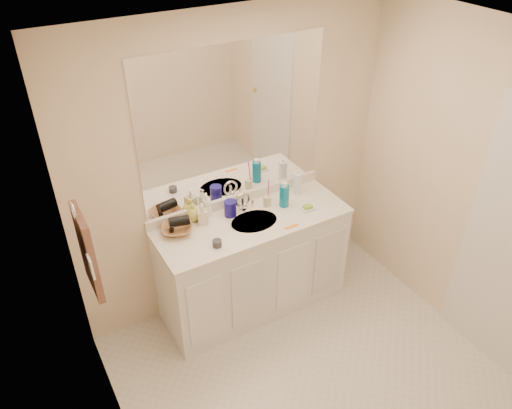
{
  "coord_description": "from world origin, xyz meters",
  "views": [
    {
      "loc": [
        -1.52,
        -1.67,
        3.1
      ],
      "look_at": [
        0.0,
        0.97,
        1.05
      ],
      "focal_mm": 35.0,
      "sensor_mm": 36.0,
      "label": 1
    }
  ],
  "objects": [
    {
      "name": "dark_jar",
      "position": [
        -0.38,
        0.88,
        0.9
      ],
      "size": [
        0.08,
        0.08,
        0.05
      ],
      "primitive_type": "cylinder",
      "rotation": [
        0.0,
        0.0,
        0.28
      ],
      "color": "#302F36",
      "rests_on": "countertop"
    },
    {
      "name": "blue_mug",
      "position": [
        -0.12,
        1.16,
        0.94
      ],
      "size": [
        0.1,
        0.1,
        0.13
      ],
      "primitive_type": "cylinder",
      "rotation": [
        0.0,
        0.0,
        -0.09
      ],
      "color": "navy",
      "rests_on": "countertop"
    },
    {
      "name": "green_soap",
      "position": [
        0.44,
        0.93,
        0.9
      ],
      "size": [
        0.07,
        0.05,
        0.02
      ],
      "primitive_type": "cube",
      "rotation": [
        0.0,
        0.0,
        0.01
      ],
      "color": "#88C830",
      "rests_on": "soap_dish"
    },
    {
      "name": "sink_basin",
      "position": [
        0.0,
        1.0,
        0.87
      ],
      "size": [
        0.37,
        0.37,
        0.02
      ],
      "primitive_type": "cylinder",
      "color": "silver",
      "rests_on": "countertop"
    },
    {
      "name": "wicker_basket",
      "position": [
        -0.56,
        1.17,
        0.91
      ],
      "size": [
        0.3,
        0.3,
        0.06
      ],
      "primitive_type": "imported",
      "rotation": [
        0.0,
        0.0,
        -0.37
      ],
      "color": "#AB7145",
      "rests_on": "countertop"
    },
    {
      "name": "orange_comb",
      "position": [
        0.21,
        0.8,
        0.88
      ],
      "size": [
        0.12,
        0.03,
        0.0
      ],
      "primitive_type": "cube",
      "rotation": [
        0.0,
        0.0,
        -0.04
      ],
      "color": "orange",
      "rests_on": "countertop"
    },
    {
      "name": "switch_plate",
      "position": [
        -1.27,
        0.57,
        1.3
      ],
      "size": [
        0.01,
        0.08,
        0.13
      ],
      "primitive_type": "cube",
      "color": "white",
      "rests_on": "wall_left"
    },
    {
      "name": "floor",
      "position": [
        0.0,
        0.0,
        0.0
      ],
      "size": [
        2.6,
        2.6,
        0.0
      ],
      "primitive_type": "cube",
      "color": "silver",
      "rests_on": "ground"
    },
    {
      "name": "soap_bottle_cream",
      "position": [
        -0.34,
        1.18,
        0.96
      ],
      "size": [
        0.1,
        0.1,
        0.17
      ],
      "primitive_type": "imported",
      "rotation": [
        0.0,
        0.0,
        -0.36
      ],
      "color": "#F0E3C3",
      "rests_on": "countertop"
    },
    {
      "name": "wall_back",
      "position": [
        0.0,
        1.3,
        1.2
      ],
      "size": [
        2.6,
        0.02,
        2.4
      ],
      "primitive_type": "cube",
      "color": "beige",
      "rests_on": "floor"
    },
    {
      "name": "backsplash",
      "position": [
        0.0,
        1.29,
        0.92
      ],
      "size": [
        1.52,
        0.03,
        0.08
      ],
      "primitive_type": "cube",
      "color": "white",
      "rests_on": "countertop"
    },
    {
      "name": "mouthwash_bottle",
      "position": [
        0.31,
        1.07,
        0.97
      ],
      "size": [
        0.08,
        0.08,
        0.18
      ],
      "primitive_type": "cylinder",
      "rotation": [
        0.0,
        0.0,
        0.11
      ],
      "color": "#0D6E9C",
      "rests_on": "countertop"
    },
    {
      "name": "wall_left",
      "position": [
        -1.3,
        0.0,
        1.2
      ],
      "size": [
        0.02,
        2.6,
        2.4
      ],
      "primitive_type": "cube",
      "color": "beige",
      "rests_on": "floor"
    },
    {
      "name": "vanity_cabinet",
      "position": [
        0.0,
        1.02,
        0.42
      ],
      "size": [
        1.5,
        0.55,
        0.85
      ],
      "primitive_type": "cube",
      "color": "white",
      "rests_on": "floor"
    },
    {
      "name": "hand_towel",
      "position": [
        -1.25,
        0.77,
        1.25
      ],
      "size": [
        0.04,
        0.32,
        0.55
      ],
      "primitive_type": "cube",
      "color": "brown",
      "rests_on": "towel_ring"
    },
    {
      "name": "towel_ring",
      "position": [
        -1.27,
        0.77,
        1.55
      ],
      "size": [
        0.01,
        0.11,
        0.11
      ],
      "primitive_type": "torus",
      "rotation": [
        0.0,
        1.57,
        0.0
      ],
      "color": "silver",
      "rests_on": "wall_left"
    },
    {
      "name": "faucet",
      "position": [
        0.0,
        1.18,
        0.94
      ],
      "size": [
        0.02,
        0.02,
        0.11
      ],
      "primitive_type": "cylinder",
      "color": "silver",
      "rests_on": "countertop"
    },
    {
      "name": "toothbrush",
      "position": [
        0.21,
        1.14,
        1.03
      ],
      "size": [
        0.02,
        0.04,
        0.19
      ],
      "primitive_type": "cylinder",
      "rotation": [
        0.14,
        0.0,
        -0.35
      ],
      "color": "#DA399F",
      "rests_on": "tan_cup"
    },
    {
      "name": "hair_dryer",
      "position": [
        -0.54,
        1.17,
        0.97
      ],
      "size": [
        0.16,
        0.1,
        0.07
      ],
      "primitive_type": "cylinder",
      "rotation": [
        0.0,
        1.57,
        -0.21
      ],
      "color": "black",
      "rests_on": "wicker_basket"
    },
    {
      "name": "mirror",
      "position": [
        0.0,
        1.29,
        1.56
      ],
      "size": [
        1.48,
        0.01,
        1.2
      ],
      "primitive_type": "cube",
      "color": "white",
      "rests_on": "wall_back"
    },
    {
      "name": "clear_pump_bottle",
      "position": [
        0.51,
        1.18,
        0.97
      ],
      "size": [
        0.08,
        0.08,
        0.18
      ],
      "primitive_type": "cylinder",
      "rotation": [
        0.0,
        0.0,
        0.1
      ],
      "color": "white",
      "rests_on": "countertop"
    },
    {
      "name": "soap_bottle_yellow",
      "position": [
        -0.39,
        1.25,
        0.95
      ],
      "size": [
        0.13,
        0.13,
        0.15
      ],
      "primitive_type": "imported",
      "rotation": [
        0.0,
        0.0,
        -0.17
      ],
      "color": "#E3E358",
      "rests_on": "countertop"
    },
    {
      "name": "countertop",
      "position": [
        0.0,
        1.02,
        0.86
      ],
      "size": [
        1.52,
        0.57,
        0.03
      ],
      "primitive_type": "cube",
      "color": "white",
      "rests_on": "vanity_cabinet"
    },
    {
      "name": "soap_dish",
      "position": [
        0.44,
        0.93,
        0.89
      ],
      "size": [
        0.11,
        0.09,
        0.01
      ],
      "primitive_type": "cube",
      "rotation": [
        0.0,
        0.0,
        0.05
      ],
      "color": "silver",
      "rests_on": "countertop"
    },
    {
      "name": "ceiling",
      "position": [
        0.0,
        0.0,
        2.4
      ],
      "size": [
        2.6,
        2.6,
        0.02
      ],
      "primitive_type": "cube",
      "color": "white",
      "rests_on": "wall_back"
    },
    {
      "name": "tan_cup",
      "position": [
        0.2,
        1.14,
        0.92
      ],
      "size": [
        0.08,
        0.08,
        0.08
      ],
      "primitive_type": "cylinder",
      "rotation": [
        0.0,
        0.0,
        -0.31
      ],
      "color": "beige",
      "rests_on": "countertop"
    },
    {
      "name": "wall_right",
      "position": [
        1.3,
        0.0,
        1.2
      ],
      "size": [
        0.02,
        2.6,
        2.4
      ],
      "primitive_type": "cube",
      "color": "beige",
      "rests_on": "floor"
    },
    {
      "name": "soap_bottle_white",
      "position": [
        -0.27,
        1.25,
        0.98
      ],
      "size": [
        0.1,
        0.1,
        0.2
      ],
      "primitive_type": "imported",
      "rotation": [
        0.0,
        0.0,
        -0.4
      ],
      "color": "white",
      "rests_on": "countertop"
    }
  ]
}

